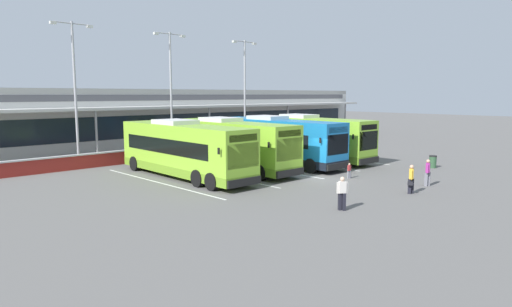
{
  "coord_description": "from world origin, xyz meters",
  "views": [
    {
      "loc": [
        -23.2,
        -17.92,
        5.47
      ],
      "look_at": [
        -2.82,
        3.0,
        1.6
      ],
      "focal_mm": 31.4,
      "sensor_mm": 36.0,
      "label": 1
    }
  ],
  "objects_px": {
    "coach_bus_left_centre": "(229,145)",
    "pedestrian_child": "(349,170)",
    "coach_bus_right_centre": "(307,138)",
    "lamp_post_west": "(75,84)",
    "lamp_post_east": "(245,86)",
    "pedestrian_with_handbag": "(411,178)",
    "lamp_post_centre": "(171,85)",
    "pedestrian_in_dark_coat": "(428,172)",
    "coach_bus_leftmost": "(184,150)",
    "pedestrian_near_bin": "(342,192)",
    "coach_bus_centre": "(276,141)",
    "litter_bin": "(433,162)"
  },
  "relations": [
    {
      "from": "coach_bus_left_centre",
      "to": "pedestrian_child",
      "type": "bearing_deg",
      "value": -67.31
    },
    {
      "from": "coach_bus_right_centre",
      "to": "lamp_post_west",
      "type": "relative_size",
      "value": 1.11
    },
    {
      "from": "coach_bus_left_centre",
      "to": "lamp_post_east",
      "type": "bearing_deg",
      "value": 42.7
    },
    {
      "from": "pedestrian_with_handbag",
      "to": "lamp_post_centre",
      "type": "relative_size",
      "value": 0.15
    },
    {
      "from": "coach_bus_right_centre",
      "to": "lamp_post_west",
      "type": "bearing_deg",
      "value": 143.32
    },
    {
      "from": "pedestrian_in_dark_coat",
      "to": "lamp_post_east",
      "type": "xyz_separation_m",
      "value": [
        6.28,
        22.87,
        5.42
      ]
    },
    {
      "from": "coach_bus_leftmost",
      "to": "pedestrian_with_handbag",
      "type": "bearing_deg",
      "value": -64.75
    },
    {
      "from": "pedestrian_child",
      "to": "coach_bus_left_centre",
      "type": "bearing_deg",
      "value": 112.69
    },
    {
      "from": "pedestrian_near_bin",
      "to": "lamp_post_centre",
      "type": "xyz_separation_m",
      "value": [
        5.74,
        22.83,
        5.42
      ]
    },
    {
      "from": "coach_bus_right_centre",
      "to": "lamp_post_west",
      "type": "distance_m",
      "value": 19.12
    },
    {
      "from": "coach_bus_right_centre",
      "to": "pedestrian_with_handbag",
      "type": "bearing_deg",
      "value": -116.45
    },
    {
      "from": "pedestrian_with_handbag",
      "to": "pedestrian_child",
      "type": "xyz_separation_m",
      "value": [
        1.4,
        4.98,
        -0.32
      ]
    },
    {
      "from": "lamp_post_east",
      "to": "pedestrian_in_dark_coat",
      "type": "bearing_deg",
      "value": -105.36
    },
    {
      "from": "coach_bus_left_centre",
      "to": "coach_bus_centre",
      "type": "xyz_separation_m",
      "value": [
        4.42,
        -0.53,
        0.0
      ]
    },
    {
      "from": "pedestrian_near_bin",
      "to": "coach_bus_right_centre",
      "type": "bearing_deg",
      "value": 44.9
    },
    {
      "from": "coach_bus_centre",
      "to": "pedestrian_child",
      "type": "distance_m",
      "value": 7.74
    },
    {
      "from": "coach_bus_centre",
      "to": "lamp_post_west",
      "type": "xyz_separation_m",
      "value": [
        -11.12,
        11.01,
        4.5
      ]
    },
    {
      "from": "lamp_post_east",
      "to": "litter_bin",
      "type": "xyz_separation_m",
      "value": [
        0.55,
        -20.11,
        -5.82
      ]
    },
    {
      "from": "coach_bus_right_centre",
      "to": "pedestrian_near_bin",
      "type": "relative_size",
      "value": 7.54
    },
    {
      "from": "coach_bus_centre",
      "to": "pedestrian_in_dark_coat",
      "type": "bearing_deg",
      "value": -88.96
    },
    {
      "from": "pedestrian_in_dark_coat",
      "to": "coach_bus_right_centre",
      "type": "bearing_deg",
      "value": 73.74
    },
    {
      "from": "pedestrian_child",
      "to": "litter_bin",
      "type": "xyz_separation_m",
      "value": [
        8.09,
        -1.94,
        -0.07
      ]
    },
    {
      "from": "coach_bus_leftmost",
      "to": "coach_bus_centre",
      "type": "bearing_deg",
      "value": -2.43
    },
    {
      "from": "coach_bus_centre",
      "to": "pedestrian_near_bin",
      "type": "distance_m",
      "value": 14.51
    },
    {
      "from": "lamp_post_west",
      "to": "litter_bin",
      "type": "bearing_deg",
      "value": -48.45
    },
    {
      "from": "coach_bus_centre",
      "to": "lamp_post_west",
      "type": "height_order",
      "value": "lamp_post_west"
    },
    {
      "from": "pedestrian_near_bin",
      "to": "lamp_post_west",
      "type": "bearing_deg",
      "value": 97.36
    },
    {
      "from": "coach_bus_left_centre",
      "to": "lamp_post_east",
      "type": "distance_m",
      "value": 15.53
    },
    {
      "from": "pedestrian_near_bin",
      "to": "lamp_post_east",
      "type": "relative_size",
      "value": 0.15
    },
    {
      "from": "coach_bus_left_centre",
      "to": "coach_bus_right_centre",
      "type": "height_order",
      "value": "same"
    },
    {
      "from": "lamp_post_west",
      "to": "pedestrian_with_handbag",
      "type": "bearing_deg",
      "value": -69.74
    },
    {
      "from": "coach_bus_left_centre",
      "to": "lamp_post_centre",
      "type": "distance_m",
      "value": 11.44
    },
    {
      "from": "coach_bus_left_centre",
      "to": "lamp_post_east",
      "type": "height_order",
      "value": "lamp_post_east"
    },
    {
      "from": "coach_bus_leftmost",
      "to": "lamp_post_east",
      "type": "height_order",
      "value": "lamp_post_east"
    },
    {
      "from": "pedestrian_child",
      "to": "coach_bus_leftmost",
      "type": "bearing_deg",
      "value": 133.35
    },
    {
      "from": "pedestrian_near_bin",
      "to": "litter_bin",
      "type": "xyz_separation_m",
      "value": [
        15.21,
        2.47,
        -0.41
      ]
    },
    {
      "from": "coach_bus_left_centre",
      "to": "pedestrian_near_bin",
      "type": "relative_size",
      "value": 7.54
    },
    {
      "from": "coach_bus_left_centre",
      "to": "litter_bin",
      "type": "xyz_separation_m",
      "value": [
        11.48,
        -10.04,
        -1.32
      ]
    },
    {
      "from": "litter_bin",
      "to": "pedestrian_with_handbag",
      "type": "bearing_deg",
      "value": -162.19
    },
    {
      "from": "pedestrian_in_dark_coat",
      "to": "pedestrian_child",
      "type": "bearing_deg",
      "value": 104.94
    },
    {
      "from": "pedestrian_child",
      "to": "pedestrian_in_dark_coat",
      "type": "bearing_deg",
      "value": -75.06
    },
    {
      "from": "pedestrian_in_dark_coat",
      "to": "pedestrian_near_bin",
      "type": "xyz_separation_m",
      "value": [
        -8.38,
        0.29,
        0.0
      ]
    },
    {
      "from": "pedestrian_child",
      "to": "lamp_post_east",
      "type": "height_order",
      "value": "lamp_post_east"
    },
    {
      "from": "pedestrian_child",
      "to": "lamp_post_west",
      "type": "relative_size",
      "value": 0.09
    },
    {
      "from": "coach_bus_leftmost",
      "to": "lamp_post_west",
      "type": "height_order",
      "value": "lamp_post_west"
    },
    {
      "from": "coach_bus_right_centre",
      "to": "pedestrian_with_handbag",
      "type": "xyz_separation_m",
      "value": [
        -6.2,
        -12.46,
        -0.93
      ]
    },
    {
      "from": "coach_bus_leftmost",
      "to": "pedestrian_near_bin",
      "type": "height_order",
      "value": "coach_bus_leftmost"
    },
    {
      "from": "coach_bus_left_centre",
      "to": "pedestrian_in_dark_coat",
      "type": "height_order",
      "value": "coach_bus_left_centre"
    },
    {
      "from": "coach_bus_left_centre",
      "to": "coach_bus_centre",
      "type": "distance_m",
      "value": 4.45
    },
    {
      "from": "coach_bus_right_centre",
      "to": "pedestrian_with_handbag",
      "type": "distance_m",
      "value": 13.95
    }
  ]
}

